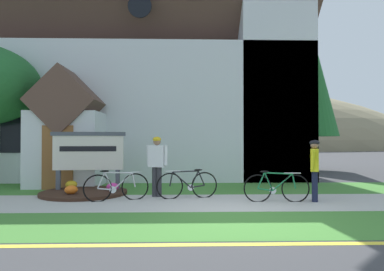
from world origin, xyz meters
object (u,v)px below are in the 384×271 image
bicycle_silver (116,187)px  cyclist_in_blue_jersey (315,166)px  church_sign (88,153)px  bicycle_yellow (188,185)px  bicycle_blue (276,187)px  cyclist_in_white_jersey (157,161)px  roadside_conifer (310,80)px

bicycle_silver → cyclist_in_blue_jersey: 5.26m
church_sign → bicycle_yellow: size_ratio=1.34×
church_sign → bicycle_blue: 5.72m
church_sign → bicycle_silver: church_sign is taller
church_sign → bicycle_blue: size_ratio=1.31×
bicycle_silver → cyclist_in_blue_jersey: bearing=-2.8°
bicycle_yellow → church_sign: bearing=158.8°
cyclist_in_white_jersey → church_sign: bearing=157.5°
bicycle_blue → cyclist_in_blue_jersey: bearing=1.3°
bicycle_silver → cyclist_in_blue_jersey: (5.23, -0.26, 0.56)m
bicycle_blue → roadside_conifer: 11.29m
church_sign → roadside_conifer: (9.83, 7.53, 3.68)m
cyclist_in_white_jersey → roadside_conifer: 12.03m
cyclist_in_blue_jersey → roadside_conifer: size_ratio=0.20×
roadside_conifer → church_sign: bearing=-142.5°
bicycle_yellow → bicycle_silver: size_ratio=1.03×
cyclist_in_white_jersey → roadside_conifer: roadside_conifer is taller
cyclist_in_blue_jersey → church_sign: bearing=164.5°
bicycle_blue → bicycle_yellow: bearing=165.2°
cyclist_in_blue_jersey → cyclist_in_white_jersey: 4.29m
bicycle_blue → cyclist_in_blue_jersey: 1.17m
cyclist_in_blue_jersey → cyclist_in_white_jersey: cyclist_in_white_jersey is taller
roadside_conifer → bicycle_yellow: bearing=-127.8°
bicycle_silver → bicycle_yellow: bearing=9.9°
bicycle_silver → church_sign: bearing=127.5°
bicycle_yellow → roadside_conifer: size_ratio=0.21×
bicycle_yellow → cyclist_in_white_jersey: bearing=162.3°
church_sign → bicycle_silver: 2.09m
bicycle_blue → cyclist_in_white_jersey: 3.36m
church_sign → cyclist_in_white_jersey: 2.38m
bicycle_yellow → cyclist_in_white_jersey: cyclist_in_white_jersey is taller
cyclist_in_blue_jersey → roadside_conifer: roadside_conifer is taller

